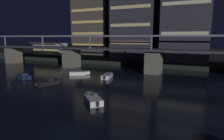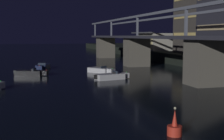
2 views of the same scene
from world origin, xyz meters
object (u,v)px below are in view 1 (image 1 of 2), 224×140
waterfront_pavilion (50,49)px  tower_west_tall (137,17)px  speedboat_near_left (24,77)px  speedboat_near_center (93,99)px  river_bridge (154,57)px  tower_west_low (94,28)px  speedboat_mid_left (48,83)px  speedboat_far_left (79,73)px  speedboat_near_right (107,76)px

waterfront_pavilion → tower_west_tall: bearing=3.7°
speedboat_near_left → speedboat_near_center: 22.99m
tower_west_tall → speedboat_near_left: 38.46m
river_bridge → tower_west_low: tower_west_low is taller
tower_west_low → speedboat_near_left: tower_west_low is taller
speedboat_near_center → speedboat_mid_left: (-12.77, 5.18, 0.00)m
tower_west_tall → speedboat_far_left: tower_west_tall is taller
waterfront_pavilion → speedboat_near_center: size_ratio=2.82×
river_bridge → speedboat_mid_left: 25.67m
tower_west_tall → speedboat_near_right: (1.33, -23.93, -14.72)m
tower_west_tall → waterfront_pavilion: (-34.28, -2.24, -10.69)m
river_bridge → speedboat_mid_left: bearing=-126.5°
river_bridge → tower_west_tall: 20.15m
tower_west_low → speedboat_near_center: tower_west_low is taller
speedboat_near_right → speedboat_far_left: size_ratio=1.10×
river_bridge → speedboat_near_center: (-2.32, -25.60, -3.77)m
waterfront_pavilion → speedboat_near_right: size_ratio=2.38×
tower_west_tall → tower_west_low: bearing=170.3°
river_bridge → speedboat_far_left: 18.69m
speedboat_near_left → speedboat_mid_left: bearing=-14.2°
river_bridge → tower_west_low: size_ratio=5.09×
tower_west_low → waterfront_pavilion: bearing=-163.1°
tower_west_tall → speedboat_mid_left: (-5.81, -34.58, -14.72)m
river_bridge → tower_west_tall: bearing=123.2°
speedboat_far_left → speedboat_near_left: bearing=-133.6°
tower_west_low → waterfront_pavilion: 19.49m
river_bridge → tower_west_low: 32.55m
tower_west_tall → speedboat_near_center: 42.96m
tower_west_tall → waterfront_pavilion: bearing=-176.3°
speedboat_near_right → speedboat_far_left: 7.79m
speedboat_near_center → speedboat_mid_left: same height
speedboat_near_left → speedboat_mid_left: (8.99, -2.28, 0.00)m
tower_west_low → speedboat_near_right: tower_west_low is taller
speedboat_far_left → speedboat_near_right: bearing=-2.9°
waterfront_pavilion → tower_west_low: bearing=16.9°
speedboat_mid_left → speedboat_far_left: 11.06m
speedboat_near_center → speedboat_mid_left: size_ratio=0.86×
tower_west_low → speedboat_near_right: bearing=-55.4°
river_bridge → speedboat_near_right: 13.15m
speedboat_near_center → speedboat_near_right: size_ratio=0.84×
speedboat_near_right → speedboat_mid_left: bearing=-123.9°
speedboat_near_center → speedboat_far_left: bearing=129.6°
tower_west_low → tower_west_tall: size_ratio=0.78×
river_bridge → speedboat_mid_left: (-15.09, -20.42, -3.77)m
tower_west_tall → speedboat_near_center: (6.95, -39.75, -14.72)m
tower_west_low → speedboat_mid_left: 40.97m
speedboat_mid_left → river_bridge: bearing=53.5°
waterfront_pavilion → speedboat_mid_left: (28.46, -32.33, -4.02)m
river_bridge → speedboat_near_center: river_bridge is taller
speedboat_near_center → river_bridge: bearing=84.8°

